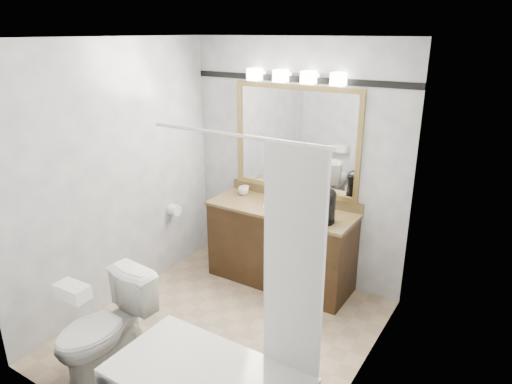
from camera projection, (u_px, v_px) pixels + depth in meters
room at (221, 201)px, 3.68m from camera, size 2.42×2.62×2.52m
vanity at (281, 244)px, 4.76m from camera, size 1.53×0.58×0.97m
mirror at (295, 140)px, 4.62m from camera, size 1.40×0.04×1.10m
vanity_light_bar at (295, 76)px, 4.36m from camera, size 1.02×0.14×0.12m
accent_stripe at (298, 79)px, 4.43m from camera, size 2.40×0.01×0.06m
tp_roll at (174, 210)px, 4.97m from camera, size 0.11×0.12×0.12m
toilet at (104, 329)px, 3.48m from camera, size 0.51×0.81×0.79m
tissue_box at (72, 291)px, 3.16m from camera, size 0.25×0.14×0.10m
coffee_maker at (328, 204)px, 4.25m from camera, size 0.17×0.22×0.33m
cup_left at (243, 191)px, 4.97m from camera, size 0.11×0.11×0.09m
cup_right at (245, 190)px, 5.01m from camera, size 0.09×0.09×0.08m
soap_bottle_a at (269, 194)px, 4.86m from camera, size 0.05×0.06×0.11m
soap_bottle_b at (311, 203)px, 4.61m from camera, size 0.10×0.10×0.10m
soap_bar at (291, 204)px, 4.69m from camera, size 0.10×0.07×0.03m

